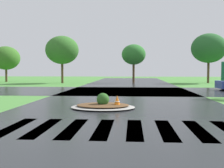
% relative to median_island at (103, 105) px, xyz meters
% --- Properties ---
extents(asphalt_roadway, '(9.72, 80.00, 0.01)m').
position_rel_median_island_xyz_m(asphalt_roadway, '(0.92, 0.06, -0.13)').
color(asphalt_roadway, '#232628').
rests_on(asphalt_roadway, ground).
extents(asphalt_cross_road, '(90.00, 8.75, 0.01)m').
position_rel_median_island_xyz_m(asphalt_cross_road, '(0.92, 9.63, -0.13)').
color(asphalt_cross_road, '#232628').
rests_on(asphalt_cross_road, ground).
extents(crosswalk_stripes, '(6.75, 2.83, 0.01)m').
position_rel_median_island_xyz_m(crosswalk_stripes, '(0.92, -4.11, -0.13)').
color(crosswalk_stripes, white).
rests_on(crosswalk_stripes, ground).
extents(median_island, '(2.83, 2.24, 0.68)m').
position_rel_median_island_xyz_m(median_island, '(0.00, 0.00, 0.00)').
color(median_island, '#9E9B93').
rests_on(median_island, ground).
extents(traffic_cone, '(0.38, 0.38, 0.60)m').
position_rel_median_island_xyz_m(traffic_cone, '(0.64, -0.12, 0.15)').
color(traffic_cone, orange).
rests_on(traffic_cone, ground).
extents(background_treeline, '(46.78, 6.58, 6.21)m').
position_rel_median_island_xyz_m(background_treeline, '(8.21, 22.11, 3.89)').
color(background_treeline, '#4C3823').
rests_on(background_treeline, ground).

